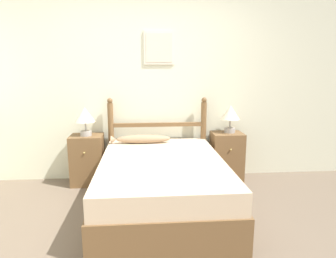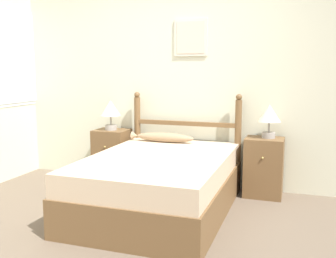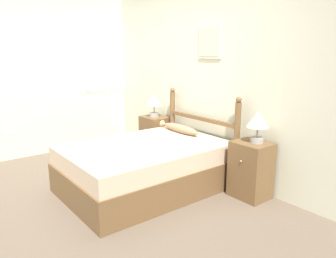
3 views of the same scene
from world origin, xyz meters
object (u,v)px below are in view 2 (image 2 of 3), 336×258
nightstand_right (264,167)px  table_lamp_right (269,115)px  nightstand_left (112,155)px  fish_pillow (163,137)px  bed (159,184)px  table_lamp_left (111,110)px

nightstand_right → table_lamp_right: size_ratio=1.78×
nightstand_left → fish_pillow: (0.71, -0.10, 0.29)m
nightstand_right → fish_pillow: (-1.15, -0.10, 0.29)m
nightstand_right → fish_pillow: bearing=-174.9°
bed → table_lamp_right: size_ratio=5.21×
bed → nightstand_left: bearing=138.7°
nightstand_left → table_lamp_right: (1.90, 0.02, 0.57)m
bed → table_lamp_left: table_lamp_left is taller
bed → nightstand_right: nightstand_right is taller
nightstand_right → table_lamp_left: size_ratio=1.78×
nightstand_left → table_lamp_left: (0.00, -0.02, 0.57)m
table_lamp_right → fish_pillow: table_lamp_right is taller
nightstand_right → fish_pillow: fish_pillow is taller
nightstand_right → table_lamp_right: 0.58m
nightstand_left → nightstand_right: 1.86m
table_lamp_right → nightstand_left: bearing=-179.3°
nightstand_left → nightstand_right: size_ratio=1.00×
nightstand_left → table_lamp_right: 1.98m
nightstand_left → table_lamp_right: table_lamp_right is taller
bed → nightstand_left: 1.24m
bed → table_lamp_left: bearing=139.2°
bed → table_lamp_right: table_lamp_right is taller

